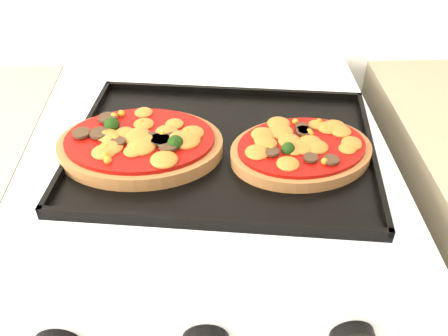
{
  "coord_description": "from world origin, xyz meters",
  "views": [
    {
      "loc": [
        -0.04,
        1.04,
        1.39
      ],
      "look_at": [
        -0.02,
        1.62,
        0.92
      ],
      "focal_mm": 40.0,
      "sensor_mm": 36.0,
      "label": 1
    }
  ],
  "objects_px": {
    "stove": "(211,309)",
    "pizza_left": "(140,143)",
    "baking_tray": "(223,147)",
    "pizza_right": "(301,149)"
  },
  "relations": [
    {
      "from": "baking_tray",
      "to": "pizza_right",
      "type": "relative_size",
      "value": 2.15
    },
    {
      "from": "baking_tray",
      "to": "pizza_left",
      "type": "relative_size",
      "value": 1.84
    },
    {
      "from": "baking_tray",
      "to": "pizza_right",
      "type": "xyz_separation_m",
      "value": [
        0.12,
        -0.03,
        0.01
      ]
    },
    {
      "from": "baking_tray",
      "to": "pizza_left",
      "type": "bearing_deg",
      "value": -169.69
    },
    {
      "from": "baking_tray",
      "to": "pizza_left",
      "type": "height_order",
      "value": "pizza_left"
    },
    {
      "from": "stove",
      "to": "pizza_right",
      "type": "distance_m",
      "value": 0.5
    },
    {
      "from": "baking_tray",
      "to": "pizza_left",
      "type": "distance_m",
      "value": 0.13
    },
    {
      "from": "stove",
      "to": "baking_tray",
      "type": "xyz_separation_m",
      "value": [
        0.03,
        -0.03,
        0.47
      ]
    },
    {
      "from": "stove",
      "to": "pizza_left",
      "type": "bearing_deg",
      "value": -160.47
    },
    {
      "from": "pizza_left",
      "to": "pizza_right",
      "type": "xyz_separation_m",
      "value": [
        0.25,
        -0.02,
        -0.0
      ]
    }
  ]
}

